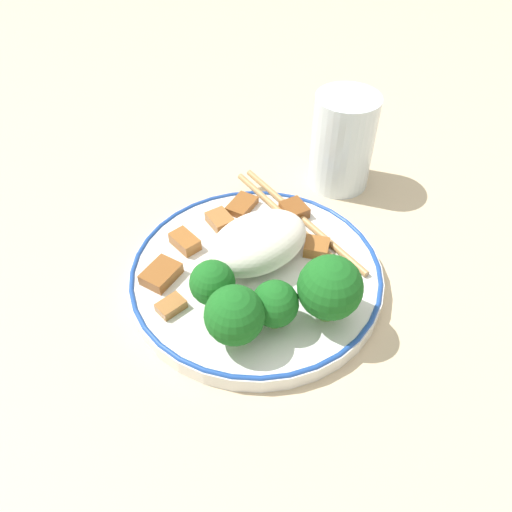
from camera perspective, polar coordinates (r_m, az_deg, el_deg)
The scene contains 17 objects.
ground_plane at distance 0.52m, azimuth 0.00°, elevation -2.90°, with size 3.00×3.00×0.00m, color #C6B28E.
plate at distance 0.51m, azimuth 0.00°, elevation -2.10°, with size 0.26×0.26×0.02m.
rice_mound at distance 0.50m, azimuth 0.27°, elevation 1.56°, with size 0.11×0.07×0.05m.
broccoli_back_left at distance 0.46m, azimuth -5.00°, elevation -3.16°, with size 0.04×0.04×0.05m.
broccoli_back_center at distance 0.43m, azimuth -2.47°, elevation -6.81°, with size 0.05×0.05×0.06m.
broccoli_back_right at distance 0.44m, azimuth 2.17°, elevation -5.51°, with size 0.04×0.04×0.05m.
broccoli_mid_left at distance 0.45m, azimuth 8.44°, elevation -3.63°, with size 0.06×0.06×0.07m.
meat_near_front at distance 0.56m, azimuth -4.13°, elevation 4.11°, with size 0.02×0.03×0.01m.
meat_near_left at distance 0.51m, azimuth -10.80°, elevation -2.03°, with size 0.05×0.04×0.01m.
meat_near_right at distance 0.57m, azimuth 4.39°, elevation 5.30°, with size 0.03×0.03×0.01m.
meat_near_back at distance 0.54m, azimuth -1.60°, elevation 2.43°, with size 0.04×0.03×0.01m.
meat_on_rice_edge at distance 0.58m, azimuth -1.62°, elevation 5.83°, with size 0.04×0.04×0.01m.
meat_mid_left at distance 0.53m, azimuth -8.13°, elevation 1.65°, with size 0.02×0.03×0.01m.
meat_mid_right at distance 0.48m, azimuth -9.69°, elevation -5.65°, with size 0.03×0.02×0.01m.
meat_far_scatter at distance 0.53m, azimuth 6.94°, elevation 0.98°, with size 0.03×0.03×0.01m.
chopsticks at distance 0.56m, azimuth 4.71°, elevation 4.10°, with size 0.02×0.21×0.01m.
drinking_glass at distance 0.63m, azimuth 9.86°, elevation 12.72°, with size 0.08×0.08×0.12m.
Camera 1 is at (0.20, 0.28, 0.39)m, focal length 35.00 mm.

